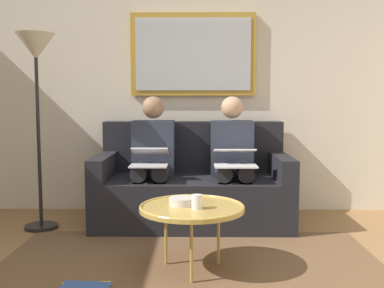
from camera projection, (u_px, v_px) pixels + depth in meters
wall_rear at (193, 81)px, 4.48m from camera, size 6.00×0.12×2.60m
area_rug at (190, 273)px, 2.86m from camera, size 2.60×1.80×0.01m
couch at (193, 187)px, 4.09m from camera, size 1.71×0.90×0.90m
framed_mirror at (193, 54)px, 4.36m from camera, size 1.22×0.05×0.80m
coffee_table at (192, 208)px, 2.87m from camera, size 0.68×0.68×0.44m
cup at (197, 202)px, 2.80m from camera, size 0.07×0.07×0.09m
bowl at (182, 201)px, 2.90m from camera, size 0.17×0.17×0.05m
person_left at (233, 156)px, 3.99m from camera, size 0.38×0.58×1.14m
laptop_white at (235, 157)px, 3.74m from camera, size 0.35×0.34×0.14m
person_right at (152, 156)px, 4.00m from camera, size 0.38×0.58×1.14m
laptop_silver at (150, 158)px, 3.76m from camera, size 0.31×0.34×0.15m
standing_lamp at (36, 68)px, 3.74m from camera, size 0.32×0.32×1.66m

